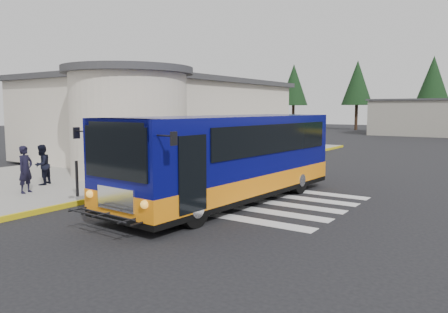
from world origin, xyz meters
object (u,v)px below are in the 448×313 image
Objects in this scene: transit_bus at (229,161)px; pedestrian_a at (25,169)px; bollard at (77,179)px; pedestrian_b at (42,165)px.

pedestrian_a is at bearing -149.34° from transit_bus.
pedestrian_a is 1.37× the size of bollard.
transit_bus reaches higher than pedestrian_a.
transit_bus is 6.57× the size of pedestrian_b.
pedestrian_a is 1.06× the size of pedestrian_b.
pedestrian_a is at bearing 12.94° from pedestrian_b.
pedestrian_a is (-6.41, -3.33, -0.39)m from transit_bus.
transit_bus reaches higher than bollard.
transit_bus is 6.18× the size of pedestrian_a.
bollard is at bearing 52.43° from pedestrian_b.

